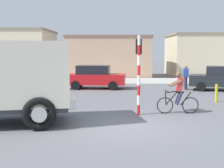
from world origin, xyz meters
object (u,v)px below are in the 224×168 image
Objects in this scene: car_far_side at (95,77)px; bollard_far at (216,93)px; cyclist at (178,93)px; car_white_mid at (0,79)px; car_red_near at (222,78)px; traffic_light_pole at (139,64)px; pedestrian_near_kerb at (186,77)px.

bollard_far is at bearing -41.72° from car_far_side.
cyclist is 12.06m from car_white_mid.
car_white_mid is at bearing 162.05° from bollard_far.
car_red_near is 4.80× the size of bollard_far.
car_white_mid is (-9.81, 7.01, -0.05)m from cyclist.
car_white_mid is 1.03× the size of car_far_side.
cyclist is at bearing -35.55° from car_white_mid.
bollard_far is at bearing 37.60° from traffic_light_pole.
pedestrian_near_kerb is (3.78, 8.50, -1.22)m from traffic_light_pole.
car_far_side is (-8.30, 1.07, 0.00)m from car_red_near.
cyclist is 1.07× the size of pedestrian_near_kerb.
pedestrian_near_kerb is 1.80× the size of bollard_far.
traffic_light_pole reaches higher than car_far_side.
pedestrian_near_kerb is at bearing 75.55° from cyclist.
car_white_mid is at bearing -173.84° from pedestrian_near_kerb.
bollard_far is (12.34, -4.00, -0.37)m from car_white_mid.
car_red_near is 1.05× the size of car_far_side.
car_far_side is 8.67m from bollard_far.
car_red_near is 1.02× the size of car_white_mid.
traffic_light_pole is 0.75× the size of car_white_mid.
cyclist is at bearing -65.85° from car_far_side.
cyclist is at bearing -104.45° from pedestrian_near_kerb.
car_white_mid reaches higher than bollard_far.
traffic_light_pole is 3.56× the size of bollard_far.
pedestrian_near_kerb is (-2.23, 0.59, 0.03)m from car_red_near.
cyclist reaches higher than bollard_far.
car_white_mid is (-14.18, -0.69, 0.00)m from car_red_near.
car_red_near is (4.37, 7.70, -0.05)m from cyclist.
cyclist is at bearing -119.55° from car_red_near.
car_white_mid is at bearing -163.25° from car_far_side.
pedestrian_near_kerb reaches higher than car_red_near.
cyclist is 1.92× the size of bollard_far.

